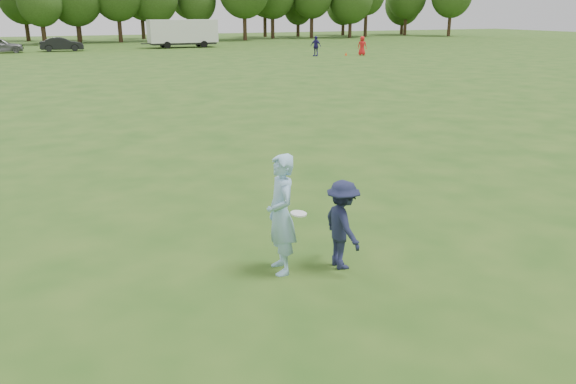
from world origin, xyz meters
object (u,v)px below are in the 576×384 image
(cargo_trailer, at_px, (183,32))
(field_cone, at_px, (346,54))
(thrower, at_px, (281,214))
(player_far_b, at_px, (316,46))
(car_f, at_px, (62,44))
(player_far_c, at_px, (362,46))
(defender, at_px, (343,225))

(cargo_trailer, bearing_deg, field_cone, -57.85)
(thrower, bearing_deg, player_far_b, 159.15)
(player_far_b, distance_m, car_f, 28.07)
(player_far_b, xyz_separation_m, car_f, (-22.10, 17.30, -0.21))
(player_far_c, bearing_deg, car_f, 7.85)
(thrower, xyz_separation_m, player_far_c, (26.43, 40.99, -0.11))
(player_far_c, xyz_separation_m, car_f, (-26.72, 18.30, -0.19))
(field_cone, relative_size, cargo_trailer, 0.03)
(defender, bearing_deg, field_cone, -27.87)
(player_far_b, distance_m, field_cone, 3.27)
(field_cone, height_order, cargo_trailer, cargo_trailer)
(defender, bearing_deg, thrower, 76.96)
(thrower, relative_size, player_far_c, 1.12)
(player_far_b, bearing_deg, car_f, -163.28)
(player_far_c, relative_size, cargo_trailer, 0.21)
(player_far_c, bearing_deg, player_far_b, 30.15)
(player_far_b, xyz_separation_m, field_cone, (3.14, -0.43, -0.80))
(cargo_trailer, bearing_deg, car_f, -176.44)
(defender, relative_size, player_far_b, 0.83)
(car_f, relative_size, field_cone, 14.83)
(player_far_c, height_order, car_f, player_far_c)
(car_f, distance_m, cargo_trailer, 13.63)
(car_f, xyz_separation_m, cargo_trailer, (13.57, 0.84, 1.04))
(thrower, height_order, cargo_trailer, cargo_trailer)
(thrower, distance_m, defender, 1.09)
(player_far_b, xyz_separation_m, player_far_c, (4.63, -0.99, -0.02))
(thrower, relative_size, field_cone, 6.87)
(field_cone, distance_m, cargo_trailer, 22.00)
(field_cone, bearing_deg, cargo_trailer, 122.15)
(car_f, bearing_deg, cargo_trailer, -82.36)
(player_far_b, height_order, player_far_c, player_far_b)
(thrower, xyz_separation_m, field_cone, (24.95, 41.55, -0.88))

